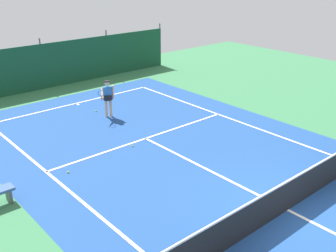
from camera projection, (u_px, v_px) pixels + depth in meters
The scene contains 9 objects.
ground_plane at pixel (287, 210), 11.18m from camera, with size 36.00×36.00×0.00m, color #387A4C.
court_surface at pixel (287, 210), 11.18m from camera, with size 11.02×26.60×0.01m.
tennis_net at pixel (289, 194), 10.98m from camera, with size 10.12×0.10×1.10m.
back_fence at pixel (40, 75), 21.96m from camera, with size 16.30×0.98×2.70m.
tennis_player at pixel (108, 96), 17.52m from camera, with size 0.86×0.62×1.64m.
tennis_ball_near_player at pixel (96, 111), 18.46m from camera, with size 0.07×0.07×0.07m, color #CCDB33.
tennis_ball_midcourt at pixel (133, 146), 14.98m from camera, with size 0.07×0.07×0.07m, color #CCDB33.
tennis_ball_by_sideline at pixel (68, 172), 13.12m from camera, with size 0.07×0.07×0.07m, color #CCDB33.
parked_car at pixel (75, 57), 25.30m from camera, with size 2.12×4.25×1.68m.
Camera 1 is at (-8.68, -5.01, 6.39)m, focal length 43.17 mm.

